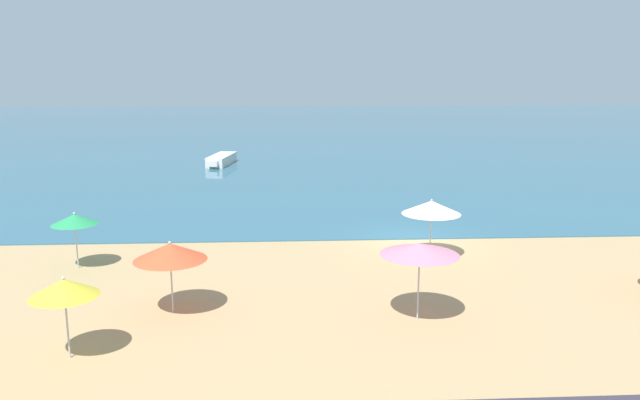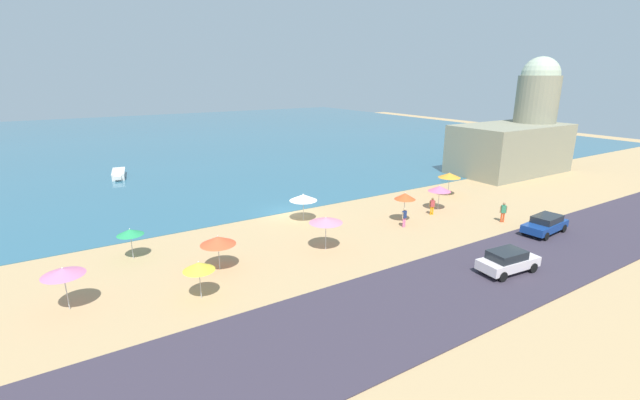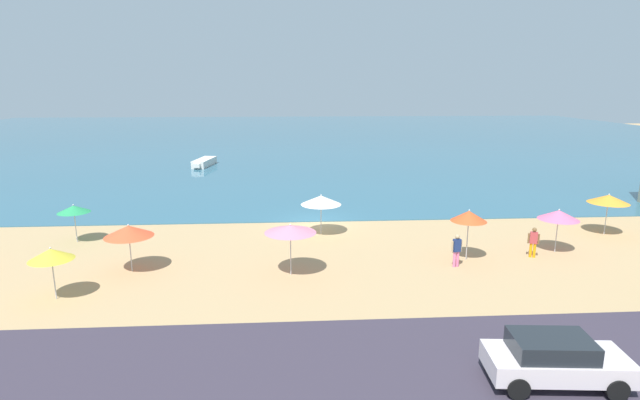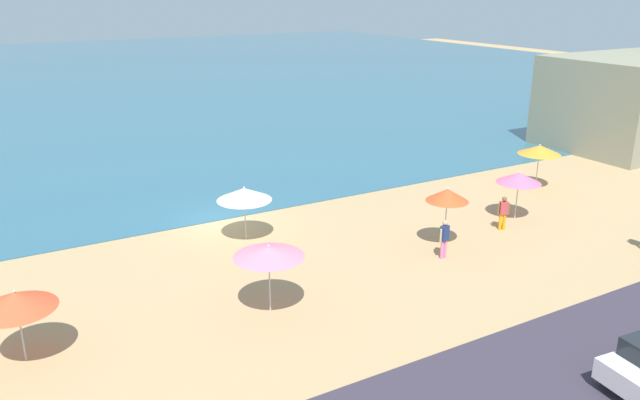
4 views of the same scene
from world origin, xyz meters
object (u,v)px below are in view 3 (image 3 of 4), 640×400
Objects in this scene: beach_umbrella_2 at (321,200)px; parked_car_0 at (555,359)px; beach_umbrella_7 at (51,254)px; skiff_nearshore at (204,162)px; beach_umbrella_8 at (290,229)px; beach_umbrella_3 at (74,209)px; beach_umbrella_1 at (469,216)px; bather_1 at (457,249)px; beach_umbrella_5 at (559,215)px; bather_2 at (533,241)px; beach_umbrella_4 at (129,231)px; beach_umbrella_6 at (609,199)px.

parked_car_0 is at bearing -69.56° from beach_umbrella_2.
skiff_nearshore is (0.54, 34.59, -1.51)m from beach_umbrella_7.
beach_umbrella_8 is 0.59× the size of parked_car_0.
beach_umbrella_3 is at bearing 154.53° from beach_umbrella_8.
beach_umbrella_1 is at bearing 83.50° from parked_car_0.
beach_umbrella_7 is 1.37× the size of bather_1.
beach_umbrella_5 is 24.22m from beach_umbrella_7.
beach_umbrella_7 is at bearing -169.33° from beach_umbrella_5.
beach_umbrella_1 reaches higher than skiff_nearshore.
beach_umbrella_7 is 1.42× the size of bather_2.
beach_umbrella_5 is (12.22, -3.98, -0.06)m from beach_umbrella_2.
beach_umbrella_4 is at bearing -178.21° from beach_umbrella_1.
beach_umbrella_6 is at bearing 15.78° from beach_umbrella_8.
bather_2 is (12.43, 1.62, -1.34)m from beach_umbrella_8.
beach_umbrella_3 is at bearing 106.25° from beach_umbrella_7.
beach_umbrella_7 is at bearing -165.43° from beach_umbrella_6.
beach_umbrella_5 is at bearing -147.74° from beach_umbrella_6.
beach_umbrella_6 is at bearing -0.87° from beach_umbrella_3.
beach_umbrella_3 is 24.83m from bather_2.
bather_2 reaches higher than parked_car_0.
beach_umbrella_4 is at bearing 54.67° from beach_umbrella_7.
beach_umbrella_6 is (16.81, -1.09, 0.07)m from beach_umbrella_2.
beach_umbrella_3 is at bearing 165.44° from bather_1.
beach_umbrella_1 is 3.81m from bather_2.
skiff_nearshore is at bearing 83.98° from beach_umbrella_3.
beach_umbrella_7 is (-11.58, -8.47, -0.14)m from beach_umbrella_2.
beach_umbrella_1 is 16.49m from beach_umbrella_4.
beach_umbrella_1 reaches higher than parked_car_0.
bather_1 is 0.40× the size of parked_car_0.
beach_umbrella_8 reaches higher than beach_umbrella_5.
beach_umbrella_7 is at bearing -169.14° from beach_umbrella_1.
beach_umbrella_2 is 1.08× the size of beach_umbrella_7.
beach_umbrella_1 is 0.63× the size of parked_car_0.
beach_umbrella_2 is 16.84m from beach_umbrella_6.
beach_umbrella_8 reaches higher than beach_umbrella_7.
beach_umbrella_5 reaches higher than parked_car_0.
beach_umbrella_7 is at bearing 157.55° from parked_car_0.
beach_umbrella_1 reaches higher than bather_1.
beach_umbrella_2 reaches higher than beach_umbrella_7.
parked_car_0 is at bearing -22.45° from beach_umbrella_7.
skiff_nearshore is (-16.88, 41.79, -0.39)m from parked_car_0.
beach_umbrella_2 is 1.11× the size of beach_umbrella_3.
beach_umbrella_2 is 1.53× the size of bather_2.
bather_2 is at bearing -9.55° from beach_umbrella_3.
beach_umbrella_4 is 0.56× the size of parked_car_0.
parked_car_0 is at bearing -118.65° from beach_umbrella_5.
beach_umbrella_2 is at bearing -67.08° from skiff_nearshore.
parked_car_0 is (17.42, -7.20, -1.12)m from beach_umbrella_7.
parked_car_0 is at bearing -113.54° from bather_2.
parked_car_0 is at bearing -68.00° from skiff_nearshore.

